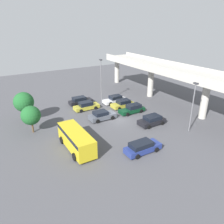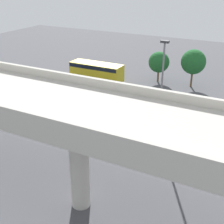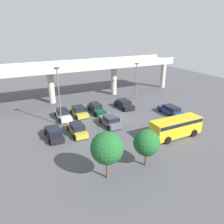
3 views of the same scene
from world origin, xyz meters
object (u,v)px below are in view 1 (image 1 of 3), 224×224
(parked_car_1, at_px, (86,106))
(parked_car_2, at_px, (123,104))
(parked_car_0, at_px, (80,101))
(lamp_post_near_aisle, at_px, (193,104))
(tree_front_right, at_px, (31,115))
(parked_car_3, at_px, (132,109))
(lamp_post_mid_lot, at_px, (101,79))
(parked_car_5, at_px, (142,147))
(shuttle_bus, at_px, (76,138))
(parked_car_7, at_px, (102,115))
(tree_front_left, at_px, (24,102))
(parked_car_6, at_px, (115,100))
(parked_car_4, at_px, (152,120))

(parked_car_1, bearing_deg, parked_car_2, -21.06)
(parked_car_0, xyz_separation_m, lamp_post_near_aisle, (19.05, 9.53, 3.70))
(parked_car_0, distance_m, tree_front_right, 13.22)
(parked_car_2, relative_size, tree_front_right, 1.06)
(parked_car_3, height_order, lamp_post_mid_lot, lamp_post_mid_lot)
(lamp_post_mid_lot, bearing_deg, lamp_post_near_aisle, 18.74)
(parked_car_3, bearing_deg, lamp_post_near_aisle, 107.35)
(parked_car_5, xyz_separation_m, shuttle_bus, (-5.01, -6.82, 0.79))
(parked_car_1, distance_m, tree_front_right, 11.59)
(parked_car_7, xyz_separation_m, lamp_post_mid_lot, (-6.64, 3.50, 4.39))
(parked_car_1, height_order, parked_car_5, parked_car_1)
(lamp_post_near_aisle, distance_m, lamp_post_mid_lot, 18.04)
(parked_car_3, xyz_separation_m, tree_front_left, (-6.09, -17.17, 2.64))
(parked_car_2, height_order, lamp_post_mid_lot, lamp_post_mid_lot)
(shuttle_bus, distance_m, lamp_post_mid_lot, 17.21)
(tree_front_left, bearing_deg, shuttle_bus, 17.58)
(parked_car_5, bearing_deg, lamp_post_near_aisle, 5.56)
(parked_car_6, xyz_separation_m, lamp_post_near_aisle, (16.15, 3.22, 3.71))
(parked_car_6, bearing_deg, parked_car_4, 89.39)
(parked_car_5, xyz_separation_m, parked_car_6, (-17.09, 6.44, -0.01))
(parked_car_2, xyz_separation_m, parked_car_4, (8.69, -0.20, 0.01))
(shuttle_bus, xyz_separation_m, lamp_post_mid_lot, (-13.01, 10.69, 3.58))
(parked_car_0, relative_size, parked_car_2, 1.04)
(parked_car_4, relative_size, parked_car_7, 0.98)
(parked_car_0, relative_size, lamp_post_mid_lot, 0.52)
(parked_car_6, relative_size, tree_front_left, 0.97)
(parked_car_1, relative_size, shuttle_bus, 0.64)
(parked_car_3, bearing_deg, parked_car_5, 59.76)
(parked_car_1, xyz_separation_m, tree_front_right, (4.20, -10.61, 2.03))
(parked_car_3, bearing_deg, parked_car_2, -90.65)
(parked_car_4, height_order, shuttle_bus, shuttle_bus)
(parked_car_5, bearing_deg, parked_car_3, 59.76)
(lamp_post_mid_lot, bearing_deg, parked_car_4, 11.15)
(parked_car_2, xyz_separation_m, lamp_post_near_aisle, (13.34, 3.14, 3.72))
(parked_car_2, distance_m, parked_car_4, 8.69)
(parked_car_3, xyz_separation_m, shuttle_bus, (6.11, -13.30, 0.79))
(lamp_post_near_aisle, bearing_deg, lamp_post_mid_lot, -161.26)
(parked_car_2, bearing_deg, tree_front_right, 5.60)
(parked_car_5, relative_size, lamp_post_mid_lot, 0.55)
(parked_car_3, bearing_deg, parked_car_6, -89.62)
(lamp_post_near_aisle, height_order, tree_front_right, lamp_post_near_aisle)
(parked_car_2, bearing_deg, lamp_post_mid_lot, -54.67)
(parked_car_3, height_order, tree_front_right, tree_front_right)
(parked_car_1, xyz_separation_m, shuttle_bus, (11.79, -6.79, 0.81))
(parked_car_5, bearing_deg, parked_car_1, 90.09)
(parked_car_4, distance_m, parked_car_7, 8.29)
(shuttle_bus, bearing_deg, lamp_post_near_aisle, -103.86)
(parked_car_2, bearing_deg, parked_car_6, -88.46)
(parked_car_0, relative_size, parked_car_7, 1.02)
(parked_car_5, distance_m, parked_car_7, 11.38)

